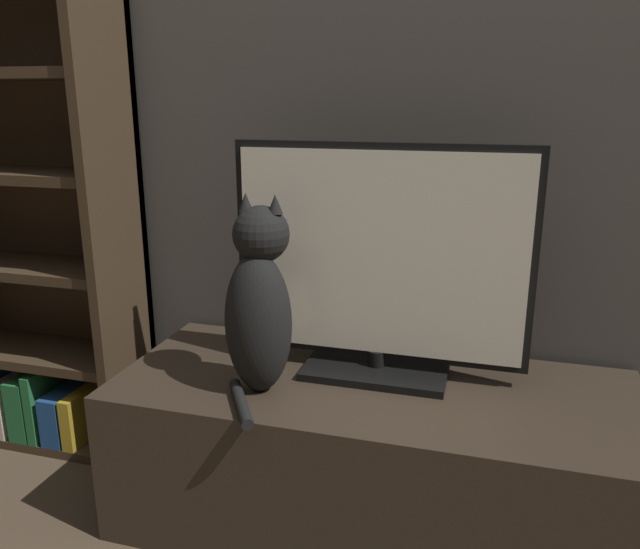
% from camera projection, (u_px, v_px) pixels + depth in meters
% --- Properties ---
extents(wall_back, '(4.80, 0.05, 2.60)m').
position_uv_depth(wall_back, '(406.00, 17.00, 1.62)').
color(wall_back, '#47423D').
rests_on(wall_back, ground_plane).
extents(tv_stand, '(1.31, 0.54, 0.40)m').
position_uv_depth(tv_stand, '(372.00, 454.00, 1.63)').
color(tv_stand, '#33281E').
rests_on(tv_stand, ground_plane).
extents(tv, '(0.75, 0.22, 0.59)m').
position_uv_depth(tv, '(379.00, 267.00, 1.56)').
color(tv, black).
rests_on(tv, tv_stand).
extents(cat, '(0.17, 0.30, 0.48)m').
position_uv_depth(cat, '(259.00, 305.00, 1.49)').
color(cat, black).
rests_on(cat, tv_stand).
extents(bookshelf, '(0.66, 0.28, 1.47)m').
position_uv_depth(bookshelf, '(34.00, 247.00, 1.97)').
color(bookshelf, '#3D2D1E').
rests_on(bookshelf, ground_plane).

